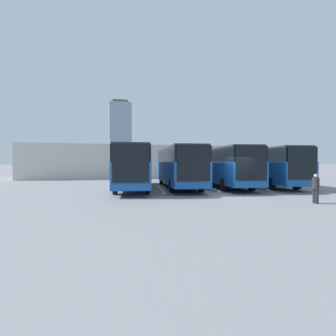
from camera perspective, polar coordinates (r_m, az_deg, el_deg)
ground_plane at (r=17.91m, az=13.69°, el=-5.70°), size 600.00×600.00×0.00m
bus_0 at (r=25.58m, az=19.71°, el=0.53°), size 3.88×12.13×3.36m
curb_divider_0 at (r=23.11m, az=18.04°, el=-3.99°), size 0.85×5.07×0.15m
bus_1 at (r=23.64m, az=11.62°, el=0.53°), size 3.88×12.13×3.36m
curb_divider_1 at (r=21.31m, az=8.87°, el=-4.38°), size 0.85×5.07×0.15m
bus_2 at (r=22.40m, az=2.21°, el=0.51°), size 3.88×12.13×3.36m
curb_divider_2 at (r=20.30m, az=-1.76°, el=-4.64°), size 0.85×5.07×0.15m
bus_3 at (r=21.47m, az=-7.89°, el=0.48°), size 3.88×12.13×3.36m
pedestrian at (r=15.67m, az=29.47°, el=-3.74°), size 0.38×0.38×1.54m
station_building at (r=40.49m, az=-2.38°, el=1.42°), size 37.15×12.89×4.55m
office_tower at (r=238.02m, az=-10.41°, el=7.34°), size 18.74×18.74×56.73m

